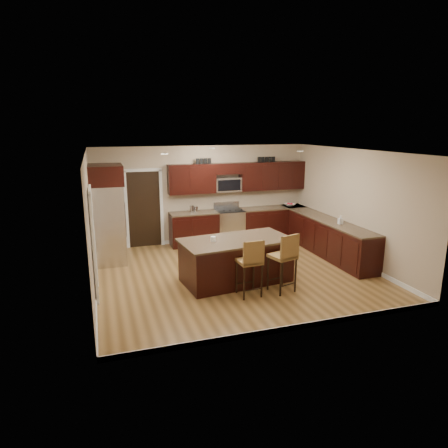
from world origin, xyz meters
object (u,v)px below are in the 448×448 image
object	(u,v)px
refrigerator	(108,214)
stool_mid	(251,261)
range	(229,225)
island	(236,262)
stool_right	(285,256)

from	to	relation	value
refrigerator	stool_mid	bearing A→B (deg)	-49.88
range	stool_mid	distance (m)	3.83
stool_mid	refrigerator	distance (m)	3.88
island	stool_right	bearing A→B (deg)	-56.87
range	refrigerator	world-z (taller)	refrigerator
stool_right	refrigerator	size ratio (longest dim) A/B	0.51
island	refrigerator	world-z (taller)	refrigerator
island	stool_right	size ratio (longest dim) A/B	2.02
range	stool_right	world-z (taller)	stool_right
range	stool_right	size ratio (longest dim) A/B	0.92
range	island	bearing A→B (deg)	-105.77
stool_mid	stool_right	size ratio (longest dim) A/B	0.95
island	stool_mid	world-z (taller)	stool_mid
range	island	distance (m)	3.00
stool_mid	refrigerator	size ratio (longest dim) A/B	0.49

